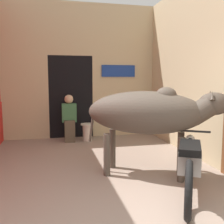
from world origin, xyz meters
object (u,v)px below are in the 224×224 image
(motorcycle_near, at_px, (189,162))
(plastic_stool, at_px, (87,132))
(cow, at_px, (150,113))
(shopkeeper_seated, at_px, (69,116))

(motorcycle_near, xyz_separation_m, plastic_stool, (-0.94, 3.47, -0.21))
(cow, bearing_deg, plastic_stool, 104.22)
(shopkeeper_seated, bearing_deg, motorcycle_near, -68.47)
(cow, relative_size, plastic_stool, 5.02)
(cow, height_order, shopkeeper_seated, cow)
(motorcycle_near, bearing_deg, shopkeeper_seated, 111.53)
(motorcycle_near, distance_m, shopkeeper_seated, 3.78)
(cow, xyz_separation_m, motorcycle_near, (0.26, -0.82, -0.57))
(motorcycle_near, distance_m, plastic_stool, 3.60)
(motorcycle_near, xyz_separation_m, shopkeeper_seated, (-1.38, 3.51, 0.19))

